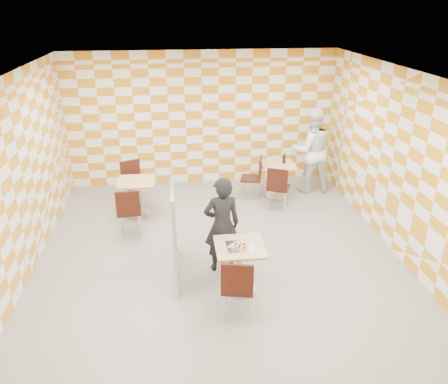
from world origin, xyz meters
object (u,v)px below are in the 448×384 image
at_px(chair_main_front, 238,285).
at_px(partition, 174,228).
at_px(empty_table, 137,192).
at_px(chair_second_side, 255,175).
at_px(main_table, 240,260).
at_px(chair_second_front, 278,185).
at_px(soda_bottle, 284,159).
at_px(chair_empty_far, 133,179).
at_px(second_table, 278,175).
at_px(man_dark, 222,225).
at_px(sport_bottle, 270,160).
at_px(man_white, 311,150).
at_px(chair_empty_near, 129,209).

relative_size(chair_main_front, partition, 0.60).
relative_size(empty_table, chair_second_side, 0.81).
distance_m(chair_main_front, chair_second_side, 3.96).
bearing_deg(empty_table, main_table, -58.45).
bearing_deg(chair_second_front, soda_bottle, 67.67).
xyz_separation_m(empty_table, chair_empty_far, (-0.13, 0.60, 0.04)).
xyz_separation_m(main_table, second_table, (1.33, 3.23, 0.00)).
bearing_deg(chair_main_front, partition, 123.92).
height_order(man_dark, soda_bottle, man_dark).
bearing_deg(chair_empty_far, man_dark, -59.61).
bearing_deg(main_table, sport_bottle, 70.52).
bearing_deg(partition, chair_second_front, 44.23).
relative_size(man_white, sport_bottle, 9.45).
height_order(main_table, soda_bottle, soda_bottle).
height_order(chair_second_side, partition, partition).
distance_m(chair_empty_near, chair_empty_far, 1.41).
xyz_separation_m(chair_empty_far, man_dark, (1.57, -2.67, 0.24)).
bearing_deg(main_table, chair_empty_near, 133.02).
bearing_deg(empty_table, second_table, 10.91).
height_order(main_table, chair_second_front, chair_second_front).
bearing_deg(sport_bottle, second_table, -18.39).
relative_size(chair_second_front, partition, 0.60).
xyz_separation_m(sport_bottle, soda_bottle, (0.30, -0.00, 0.01)).
bearing_deg(soda_bottle, chair_empty_near, -155.80).
bearing_deg(chair_main_front, chair_empty_near, 122.84).
relative_size(main_table, partition, 0.48).
distance_m(chair_empty_far, soda_bottle, 3.23).
xyz_separation_m(main_table, partition, (-0.92, 0.56, 0.28)).
height_order(chair_empty_far, sport_bottle, sport_bottle).
bearing_deg(main_table, partition, 148.94).
bearing_deg(empty_table, chair_empty_far, 101.69).
bearing_deg(chair_main_front, man_white, 61.55).
xyz_separation_m(second_table, partition, (-2.25, -2.67, 0.28)).
bearing_deg(soda_bottle, chair_second_front, -112.33).
height_order(chair_empty_near, man_dark, man_dark).
bearing_deg(soda_bottle, sport_bottle, 179.39).
bearing_deg(chair_second_side, main_table, -104.46).
bearing_deg(chair_empty_near, chair_main_front, -57.16).
height_order(chair_empty_far, soda_bottle, soda_bottle).
bearing_deg(chair_empty_far, chair_main_front, -67.25).
height_order(main_table, chair_empty_far, chair_empty_far).
bearing_deg(second_table, sport_bottle, 161.61).
bearing_deg(second_table, chair_empty_near, -155.68).
distance_m(main_table, chair_empty_far, 3.70).
distance_m(main_table, partition, 1.11).
xyz_separation_m(empty_table, chair_second_front, (2.81, -0.06, 0.04)).
bearing_deg(chair_second_front, chair_empty_far, 167.32).
bearing_deg(second_table, chair_second_front, -103.16).
xyz_separation_m(partition, man_white, (3.04, 2.95, 0.15)).
height_order(second_table, chair_second_front, chair_second_front).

